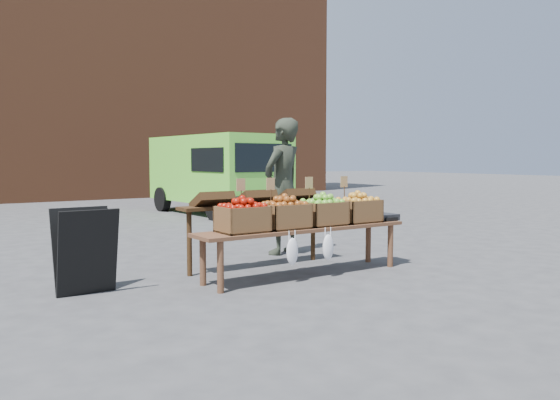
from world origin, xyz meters
TOP-DOWN VIEW (x-y plane):
  - ground at (0.00, 0.00)m, footprint 80.00×80.00m
  - brick_building at (0.00, 15.00)m, footprint 24.00×4.00m
  - delivery_van at (3.61, 6.89)m, footprint 2.20×4.37m
  - vendor at (1.70, 1.21)m, footprint 0.82×0.67m
  - chalkboard_sign at (-1.26, 0.38)m, footprint 0.59×0.33m
  - back_table at (0.86, 0.58)m, footprint 2.10×0.44m
  - display_bench at (1.07, -0.14)m, footprint 2.70×0.56m
  - crate_golden_apples at (0.25, -0.14)m, footprint 0.50×0.40m
  - crate_russet_pears at (0.80, -0.14)m, footprint 0.50×0.40m
  - crate_red_apples at (1.35, -0.14)m, footprint 0.50×0.40m
  - crate_green_apples at (1.90, -0.14)m, footprint 0.50×0.40m
  - weighing_scale at (2.32, -0.14)m, footprint 0.34×0.30m

SIDE VIEW (x-z plane):
  - ground at x=0.00m, z-range 0.00..0.00m
  - display_bench at x=1.07m, z-range 0.00..0.57m
  - chalkboard_sign at x=-1.26m, z-range 0.00..0.88m
  - back_table at x=0.86m, z-range 0.00..1.04m
  - weighing_scale at x=2.32m, z-range 0.57..0.65m
  - crate_golden_apples at x=0.25m, z-range 0.57..0.85m
  - crate_russet_pears at x=0.80m, z-range 0.57..0.85m
  - crate_red_apples at x=1.35m, z-range 0.57..0.85m
  - crate_green_apples at x=1.90m, z-range 0.57..0.85m
  - delivery_van at x=3.61m, z-range 0.00..1.91m
  - vendor at x=1.70m, z-range 0.00..1.93m
  - brick_building at x=0.00m, z-range 0.00..10.00m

